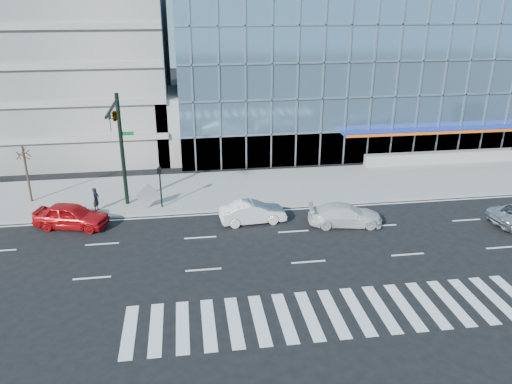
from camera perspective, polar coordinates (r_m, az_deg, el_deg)
ground at (r=32.41m, az=4.30°, el=-4.52°), size 160.00×160.00×0.00m
sidewalk at (r=39.57m, az=1.81°, el=0.61°), size 120.00×8.00×0.15m
theatre_building at (r=58.53m, az=12.71°, el=14.45°), size 42.00×26.00×15.00m
parking_garage at (r=56.14m, az=-23.04°, el=15.62°), size 24.00×24.00×20.00m
ramp_block at (r=47.70m, az=-7.47°, el=7.77°), size 6.00×8.00×6.00m
traffic_signal at (r=34.18m, az=-15.61°, el=7.14°), size 1.14×5.74×8.00m
ped_signal_post at (r=35.47m, az=-10.91°, el=1.25°), size 0.30×0.33×3.00m
street_tree_near at (r=39.04m, az=-25.04°, el=3.99°), size 1.10×1.10×4.23m
white_suv at (r=33.49m, az=10.17°, el=-2.59°), size 5.09×2.60×1.41m
white_sedan at (r=33.31m, az=-0.37°, el=-2.34°), size 4.48×1.85×1.44m
red_sedan at (r=34.74m, az=-20.37°, el=-2.56°), size 5.13×3.12×1.63m
pedestrian at (r=36.49m, az=-17.82°, el=-0.78°), size 0.57×0.71×1.68m
tilted_panel at (r=35.97m, az=-12.27°, el=-0.41°), size 1.78×0.53×1.83m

